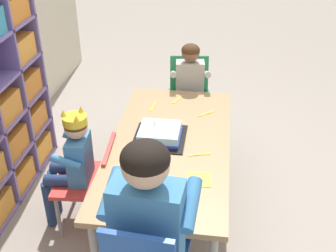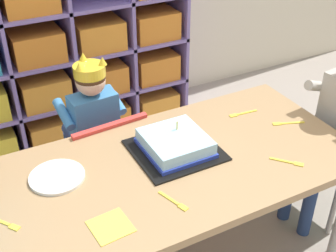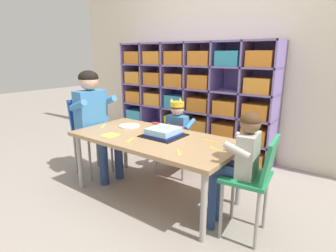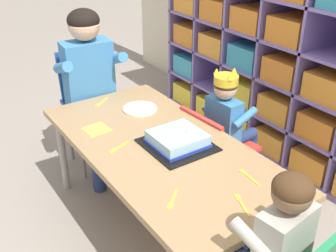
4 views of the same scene
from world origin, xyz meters
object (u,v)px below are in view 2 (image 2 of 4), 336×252
classroom_chair_blue (103,153)px  paper_plate_stack (57,177)px  birthday_cake_on_tray (175,145)px  child_with_crown (91,115)px  fork_near_cake_tray (289,162)px  fork_beside_plate_stack (175,202)px  fork_at_table_front_edge (5,223)px  fork_by_napkin (286,123)px  activity_table (172,173)px  fork_scattered_mid_table (241,114)px

classroom_chair_blue → paper_plate_stack: bearing=45.9°
classroom_chair_blue → birthday_cake_on_tray: 0.49m
child_with_crown → classroom_chair_blue: bearing=89.6°
classroom_chair_blue → fork_near_cake_tray: 0.86m
child_with_crown → fork_beside_plate_stack: size_ratio=6.22×
birthday_cake_on_tray → fork_near_cake_tray: (0.34, -0.27, -0.03)m
fork_at_table_front_edge → classroom_chair_blue: bearing=-82.5°
birthday_cake_on_tray → fork_by_napkin: size_ratio=2.41×
classroom_chair_blue → fork_near_cake_tray: bearing=124.2°
activity_table → fork_at_table_front_edge: 0.62m
activity_table → child_with_crown: 0.58m
fork_by_napkin → fork_scattered_mid_table: 0.20m
classroom_chair_blue → fork_scattered_mid_table: bearing=149.3°
fork_near_cake_tray → fork_at_table_front_edge: (-1.01, 0.17, 0.00)m
fork_by_napkin → birthday_cake_on_tray: bearing=-164.2°
fork_near_cake_tray → fork_at_table_front_edge: same height
child_with_crown → paper_plate_stack: bearing=53.8°
activity_table → classroom_chair_blue: size_ratio=2.54×
fork_by_napkin → fork_at_table_front_edge: 1.19m
fork_beside_plate_stack → fork_at_table_front_edge: 0.55m
fork_by_napkin → fork_at_table_front_edge: size_ratio=1.15×
activity_table → fork_at_table_front_edge: (-0.62, -0.03, 0.05)m
birthday_cake_on_tray → activity_table: bearing=-126.6°
activity_table → child_with_crown: bearing=102.6°
classroom_chair_blue → fork_by_napkin: bearing=143.5°
child_with_crown → birthday_cake_on_tray: (0.18, -0.50, 0.08)m
birthday_cake_on_tray → fork_near_cake_tray: size_ratio=3.07×
birthday_cake_on_tray → fork_scattered_mid_table: bearing=15.2°
fork_near_cake_tray → fork_at_table_front_edge: size_ratio=0.90×
fork_at_table_front_edge → fork_beside_plate_stack: bearing=-144.0°
classroom_chair_blue → child_with_crown: size_ratio=0.71×
birthday_cake_on_tray → fork_by_napkin: (0.52, -0.05, -0.03)m
child_with_crown → fork_by_napkin: child_with_crown is taller
fork_near_cake_tray → fork_at_table_front_edge: bearing=38.9°
child_with_crown → birthday_cake_on_tray: 0.53m
fork_by_napkin → fork_beside_plate_stack: size_ratio=1.05×
activity_table → fork_beside_plate_stack: 0.22m
paper_plate_stack → fork_scattered_mid_table: size_ratio=1.47×
classroom_chair_blue → birthday_cake_on_tray: bearing=109.6°
fork_by_napkin → fork_scattered_mid_table: (-0.12, 0.15, 0.00)m
birthday_cake_on_tray → fork_at_table_front_edge: 0.68m
fork_near_cake_tray → fork_at_table_front_edge: 1.03m
child_with_crown → fork_by_napkin: size_ratio=5.90×
paper_plate_stack → fork_scattered_mid_table: paper_plate_stack is taller
classroom_chair_blue → fork_by_napkin: classroom_chair_blue is taller
classroom_chair_blue → activity_table: bearing=100.8°
fork_near_cake_tray → fork_scattered_mid_table: size_ratio=0.78×
activity_table → birthday_cake_on_tray: bearing=53.4°
fork_by_napkin → classroom_chair_blue: bearing=168.5°
paper_plate_stack → fork_near_cake_tray: (0.80, -0.32, -0.00)m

